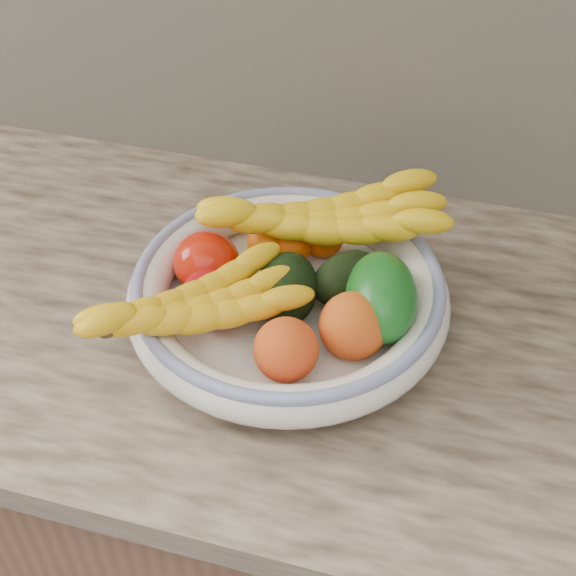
# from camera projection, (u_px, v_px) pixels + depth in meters

# --- Properties ---
(kitchen_counter) EXTENTS (2.44, 0.66, 1.40)m
(kitchen_counter) POSITION_uv_depth(u_px,v_px,m) (292.00, 498.00, 1.32)
(kitchen_counter) COLOR brown
(kitchen_counter) RESTS_ON ground
(fruit_bowl) EXTENTS (0.39, 0.39, 0.08)m
(fruit_bowl) POSITION_uv_depth(u_px,v_px,m) (288.00, 295.00, 0.97)
(fruit_bowl) COLOR white
(fruit_bowl) RESTS_ON kitchen_counter
(clementine_back_left) EXTENTS (0.07, 0.07, 0.05)m
(clementine_back_left) POSITION_uv_depth(u_px,v_px,m) (269.00, 243.00, 1.03)
(clementine_back_left) COLOR orange
(clementine_back_left) RESTS_ON fruit_bowl
(clementine_back_right) EXTENTS (0.07, 0.07, 0.05)m
(clementine_back_right) POSITION_uv_depth(u_px,v_px,m) (323.00, 239.00, 1.04)
(clementine_back_right) COLOR #ED5905
(clementine_back_right) RESTS_ON fruit_bowl
(clementine_back_mid) EXTENTS (0.06, 0.06, 0.05)m
(clementine_back_mid) POSITION_uv_depth(u_px,v_px,m) (292.00, 245.00, 1.03)
(clementine_back_mid) COLOR #FF6005
(clementine_back_mid) RESTS_ON fruit_bowl
(tomato_left) EXTENTS (0.11, 0.11, 0.07)m
(tomato_left) POSITION_uv_depth(u_px,v_px,m) (206.00, 262.00, 0.99)
(tomato_left) COLOR red
(tomato_left) RESTS_ON fruit_bowl
(tomato_near_left) EXTENTS (0.10, 0.10, 0.07)m
(tomato_near_left) POSITION_uv_depth(u_px,v_px,m) (212.00, 297.00, 0.95)
(tomato_near_left) COLOR #A70B0C
(tomato_near_left) RESTS_ON fruit_bowl
(avocado_center) EXTENTS (0.09, 0.12, 0.07)m
(avocado_center) POSITION_uv_depth(u_px,v_px,m) (286.00, 289.00, 0.95)
(avocado_center) COLOR black
(avocado_center) RESTS_ON fruit_bowl
(avocado_right) EXTENTS (0.11, 0.11, 0.06)m
(avocado_right) POSITION_uv_depth(u_px,v_px,m) (347.00, 279.00, 0.97)
(avocado_right) COLOR black
(avocado_right) RESTS_ON fruit_bowl
(green_mango) EXTENTS (0.14, 0.15, 0.11)m
(green_mango) POSITION_uv_depth(u_px,v_px,m) (381.00, 297.00, 0.92)
(green_mango) COLOR #105515
(green_mango) RESTS_ON fruit_bowl
(peach_front) EXTENTS (0.09, 0.09, 0.07)m
(peach_front) POSITION_uv_depth(u_px,v_px,m) (286.00, 350.00, 0.88)
(peach_front) COLOR orange
(peach_front) RESTS_ON fruit_bowl
(peach_right) EXTENTS (0.08, 0.08, 0.08)m
(peach_right) POSITION_uv_depth(u_px,v_px,m) (353.00, 326.00, 0.90)
(peach_right) COLOR orange
(peach_right) RESTS_ON fruit_bowl
(banana_bunch_back) EXTENTS (0.35, 0.23, 0.09)m
(banana_bunch_back) POSITION_uv_depth(u_px,v_px,m) (322.00, 224.00, 1.00)
(banana_bunch_back) COLOR yellow
(banana_bunch_back) RESTS_ON fruit_bowl
(banana_bunch_front) EXTENTS (0.28, 0.27, 0.08)m
(banana_bunch_front) POSITION_uv_depth(u_px,v_px,m) (193.00, 311.00, 0.90)
(banana_bunch_front) COLOR yellow
(banana_bunch_front) RESTS_ON fruit_bowl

